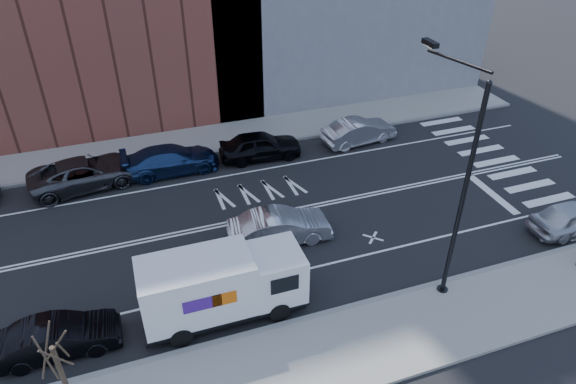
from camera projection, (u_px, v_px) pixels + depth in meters
ground at (230, 223)px, 24.75m from camera, size 120.00×120.00×0.00m
sidewalk_near at (291, 365)px, 17.78m from camera, size 44.00×3.60×0.15m
sidewalk_far at (196, 141)px, 31.63m from camera, size 44.00×3.60×0.15m
curb_near at (275, 327)px, 19.19m from camera, size 44.00×0.25×0.17m
curb_far at (201, 155)px, 30.21m from camera, size 44.00×0.25×0.17m
crosswalk at (504, 167)px, 29.16m from camera, size 3.00×14.00×0.01m
road_markings at (230, 223)px, 24.75m from camera, size 40.00×8.60×0.01m
streetlight at (457, 180)px, 18.44m from camera, size 0.44×4.02×9.34m
fedex_van at (222, 285)px, 19.07m from camera, size 6.21×2.25×2.83m
far_parked_c at (85, 173)px, 27.10m from camera, size 5.97×3.37×1.57m
far_parked_d at (171, 160)px, 28.36m from camera, size 5.27×2.19×1.52m
far_parked_e at (260, 146)px, 29.64m from camera, size 4.83×2.20×1.61m
far_parked_f at (359, 131)px, 31.27m from camera, size 4.76×2.14×1.52m
driving_sedan at (280, 227)px, 23.23m from camera, size 4.74×1.91×1.53m
near_parked_rear_a at (58, 338)px, 18.01m from camera, size 4.21×1.51×1.38m
near_parked_front at (574, 217)px, 23.90m from camera, size 4.32×1.75×1.47m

